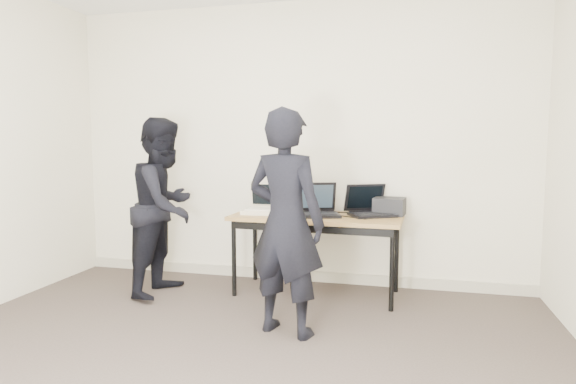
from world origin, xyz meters
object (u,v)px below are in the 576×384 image
(person_typist, at_px, (286,223))
(person_observer, at_px, (165,206))
(laptop_center, at_px, (317,208))
(laptop_beige, at_px, (264,207))
(desk, at_px, (316,222))
(equipment_box, at_px, (389,206))
(laptop_right, at_px, (369,208))
(leather_satchel, at_px, (302,198))

(person_typist, height_order, person_observer, person_typist)
(laptop_center, bearing_deg, laptop_beige, 158.69)
(desk, bearing_deg, equipment_box, 19.89)
(laptop_right, xyz_separation_m, person_observer, (-1.80, -0.39, 0.01))
(laptop_center, bearing_deg, desk, -121.31)
(laptop_center, xyz_separation_m, person_observer, (-1.34, -0.28, 0.01))
(desk, relative_size, person_observer, 0.96)
(laptop_center, xyz_separation_m, laptop_right, (0.45, 0.11, -0.00))
(person_observer, bearing_deg, person_typist, -114.17)
(leather_satchel, height_order, equipment_box, leather_satchel)
(leather_satchel, bearing_deg, laptop_right, -2.69)
(person_observer, bearing_deg, laptop_center, -75.27)
(desk, distance_m, laptop_right, 0.49)
(desk, bearing_deg, laptop_center, 80.12)
(person_typist, bearing_deg, laptop_right, -100.77)
(desk, distance_m, laptop_beige, 0.51)
(laptop_beige, bearing_deg, person_observer, -160.47)
(equipment_box, relative_size, person_typist, 0.17)
(equipment_box, bearing_deg, laptop_center, -164.34)
(person_typist, xyz_separation_m, person_observer, (-1.29, 0.66, -0.01))
(person_observer, bearing_deg, equipment_box, -74.03)
(laptop_center, relative_size, laptop_right, 0.94)
(laptop_right, height_order, equipment_box, laptop_right)
(equipment_box, distance_m, person_observer, 2.02)
(laptop_right, relative_size, person_observer, 0.31)
(laptop_right, distance_m, leather_satchel, 0.65)
(laptop_right, relative_size, leather_satchel, 1.31)
(laptop_right, distance_m, person_observer, 1.84)
(person_typist, distance_m, person_observer, 1.45)
(desk, bearing_deg, laptop_right, 18.65)
(laptop_beige, relative_size, laptop_right, 0.70)
(equipment_box, distance_m, person_typist, 1.31)
(desk, bearing_deg, laptop_beige, 178.26)
(laptop_beige, height_order, person_observer, person_observer)
(person_observer, bearing_deg, desk, -75.90)
(leather_satchel, xyz_separation_m, equipment_box, (0.81, -0.04, -0.05))
(laptop_center, height_order, person_observer, person_observer)
(laptop_right, distance_m, equipment_box, 0.19)
(laptop_center, height_order, leather_satchel, laptop_center)
(laptop_beige, bearing_deg, laptop_center, -3.30)
(laptop_beige, distance_m, person_observer, 0.89)
(person_typist, bearing_deg, laptop_center, -78.32)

